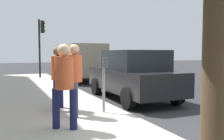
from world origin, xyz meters
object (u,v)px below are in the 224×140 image
Objects in this scene: pedestrian_bystander at (64,80)px; parked_van_far at (78,60)px; parking_officer at (58,73)px; traffic_signal at (41,39)px; parking_meter at (104,73)px; pedestrian_at_meter at (74,74)px; parked_sedan_near at (133,75)px.

pedestrian_bystander is 0.32× the size of parked_van_far.
parking_officer is 0.47× the size of traffic_signal.
parking_meter is at bearing 167.71° from parked_van_far.
parking_meter is 0.81× the size of pedestrian_at_meter.
parked_sedan_near is 0.85× the size of parked_van_far.
parked_van_far reaches higher than parked_sedan_near.
pedestrian_bystander is at bearing 132.21° from parked_sedan_near.
parked_van_far is (7.96, -2.90, 0.12)m from parking_officer.
parking_officer is 8.47m from parked_van_far.
parked_sedan_near is at bearing 48.50° from pedestrian_at_meter.
parked_van_far is at bearing 100.51° from parking_officer.
pedestrian_bystander is at bearing -67.34° from parking_officer.
parking_meter is 1.29m from parking_officer.
parked_van_far reaches higher than parking_meter.
parked_van_far is (6.87, -0.00, 0.36)m from parked_sedan_near.
parking_meter is 0.39× the size of traffic_signal.
pedestrian_bystander is at bearing 127.32° from parking_meter.
parking_officer reaches higher than parked_sedan_near.
pedestrian_bystander is (-0.94, 1.23, -0.02)m from parking_meter.
pedestrian_at_meter is 1.03× the size of parking_officer.
pedestrian_at_meter is 9.17m from parked_van_far.
parked_sedan_near is 1.23× the size of traffic_signal.
pedestrian_at_meter is 0.84m from parking_officer.
parked_sedan_near is (2.85, -3.15, -0.25)m from pedestrian_bystander.
traffic_signal reaches higher than pedestrian_at_meter.
pedestrian_bystander is at bearing 174.28° from traffic_signal.
pedestrian_at_meter reaches higher than parking_meter.
parking_meter is 0.83× the size of pedestrian_bystander.
parking_meter is 0.27× the size of parked_van_far.
pedestrian_bystander is 11.02m from traffic_signal.
pedestrian_at_meter is 0.48× the size of traffic_signal.
parked_van_far reaches higher than parking_officer.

